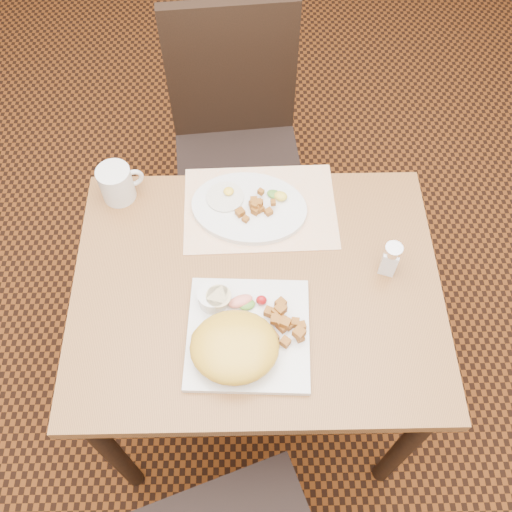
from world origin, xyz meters
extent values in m
plane|color=black|center=(0.00, 0.00, 0.00)|extent=(8.00, 8.00, 0.00)
cube|color=#915B2D|center=(0.00, 0.00, 0.73)|extent=(0.90, 0.70, 0.03)
cylinder|color=black|center=(-0.40, -0.30, 0.36)|extent=(0.05, 0.05, 0.71)
cylinder|color=black|center=(0.40, -0.30, 0.36)|extent=(0.05, 0.05, 0.71)
cylinder|color=black|center=(-0.40, 0.30, 0.36)|extent=(0.05, 0.05, 0.71)
cylinder|color=black|center=(0.40, 0.30, 0.36)|extent=(0.05, 0.05, 0.71)
cylinder|color=black|center=(0.05, -0.37, 0.21)|extent=(0.04, 0.04, 0.42)
cube|color=black|center=(-0.05, 0.60, 0.45)|extent=(0.46, 0.46, 0.05)
cylinder|color=black|center=(0.12, 0.80, 0.21)|extent=(0.04, 0.04, 0.42)
cylinder|color=black|center=(0.15, 0.44, 0.21)|extent=(0.04, 0.04, 0.42)
cylinder|color=black|center=(-0.24, 0.77, 0.21)|extent=(0.04, 0.04, 0.42)
cylinder|color=black|center=(-0.21, 0.41, 0.21)|extent=(0.04, 0.04, 0.42)
cube|color=black|center=(-0.07, 0.80, 0.72)|extent=(0.42, 0.08, 0.50)
cube|color=white|center=(0.01, 0.23, 0.75)|extent=(0.41, 0.29, 0.00)
cube|color=silver|center=(-0.02, -0.13, 0.76)|extent=(0.29, 0.29, 0.02)
ellipsoid|color=gold|center=(-0.05, -0.18, 0.80)|extent=(0.20, 0.18, 0.07)
ellipsoid|color=gold|center=(-0.03, -0.20, 0.78)|extent=(0.08, 0.07, 0.03)
ellipsoid|color=gold|center=(-0.11, -0.15, 0.78)|extent=(0.08, 0.07, 0.03)
cylinder|color=silver|center=(-0.10, -0.05, 0.79)|extent=(0.07, 0.07, 0.04)
cylinder|color=beige|center=(-0.09, -0.05, 0.80)|extent=(0.06, 0.06, 0.01)
ellipsoid|color=#387223|center=(-0.02, -0.06, 0.77)|extent=(0.05, 0.04, 0.01)
ellipsoid|color=red|center=(0.01, -0.05, 0.78)|extent=(0.03, 0.02, 0.03)
ellipsoid|color=#F28C72|center=(-0.04, -0.05, 0.78)|extent=(0.07, 0.05, 0.02)
cylinder|color=white|center=(-0.08, 0.26, 0.77)|extent=(0.10, 0.10, 0.01)
ellipsoid|color=yellow|center=(-0.07, 0.27, 0.78)|extent=(0.03, 0.03, 0.01)
ellipsoid|color=#387223|center=(0.05, 0.26, 0.78)|extent=(0.05, 0.04, 0.01)
ellipsoid|color=yellow|center=(0.07, 0.25, 0.78)|extent=(0.04, 0.04, 0.02)
cube|color=white|center=(0.32, 0.04, 0.79)|extent=(0.05, 0.05, 0.08)
cylinder|color=silver|center=(0.32, 0.04, 0.84)|extent=(0.05, 0.05, 0.02)
cylinder|color=silver|center=(-0.36, 0.28, 0.80)|extent=(0.09, 0.09, 0.10)
torus|color=silver|center=(-0.32, 0.30, 0.80)|extent=(0.06, 0.03, 0.06)
cube|color=#A7611B|center=(0.06, -0.12, 0.78)|extent=(0.03, 0.03, 0.02)
cube|color=#A7611B|center=(0.05, -0.09, 0.79)|extent=(0.03, 0.03, 0.02)
cube|color=#A7611B|center=(0.01, -0.14, 0.78)|extent=(0.03, 0.03, 0.02)
cube|color=#A7611B|center=(0.05, -0.06, 0.78)|extent=(0.03, 0.03, 0.02)
cube|color=#A7611B|center=(0.04, -0.11, 0.79)|extent=(0.02, 0.03, 0.02)
cube|color=#A7611B|center=(0.03, -0.15, 0.78)|extent=(0.03, 0.03, 0.02)
cube|color=#A7611B|center=(0.09, -0.15, 0.79)|extent=(0.03, 0.03, 0.02)
cube|color=#A7611B|center=(0.03, -0.08, 0.78)|extent=(0.03, 0.03, 0.02)
cube|color=#A7611B|center=(0.09, -0.11, 0.78)|extent=(0.02, 0.02, 0.02)
cube|color=#A7611B|center=(0.04, -0.09, 0.79)|extent=(0.03, 0.03, 0.02)
cube|color=#A7611B|center=(0.06, -0.12, 0.78)|extent=(0.03, 0.03, 0.02)
cube|color=#A7611B|center=(0.10, -0.15, 0.77)|extent=(0.02, 0.02, 0.01)
cube|color=#A7611B|center=(0.10, -0.12, 0.77)|extent=(0.02, 0.02, 0.02)
cube|color=#A7611B|center=(0.05, -0.11, 0.78)|extent=(0.03, 0.03, 0.02)
cube|color=#A7611B|center=(0.05, -0.12, 0.79)|extent=(0.02, 0.02, 0.02)
cube|color=#A7611B|center=(0.07, -0.12, 0.77)|extent=(0.02, 0.02, 0.02)
cube|color=#A7611B|center=(0.06, -0.12, 0.79)|extent=(0.03, 0.03, 0.02)
cube|color=#A7611B|center=(0.06, -0.16, 0.78)|extent=(0.03, 0.03, 0.02)
cube|color=#A7611B|center=(0.05, -0.09, 0.78)|extent=(0.02, 0.03, 0.02)
cube|color=#A7611B|center=(0.00, 0.22, 0.78)|extent=(0.02, 0.02, 0.02)
cube|color=#A7611B|center=(0.01, 0.22, 0.79)|extent=(0.02, 0.02, 0.02)
cube|color=#A7611B|center=(0.00, 0.21, 0.78)|extent=(0.03, 0.03, 0.02)
cube|color=#A7611B|center=(0.01, 0.21, 0.78)|extent=(0.02, 0.02, 0.02)
cube|color=#A7611B|center=(0.01, 0.22, 0.79)|extent=(0.02, 0.02, 0.02)
cube|color=#A7611B|center=(0.01, 0.21, 0.78)|extent=(0.02, 0.02, 0.01)
cube|color=#A7611B|center=(0.03, 0.20, 0.78)|extent=(0.02, 0.02, 0.02)
cube|color=#A7611B|center=(0.00, 0.21, 0.79)|extent=(0.02, 0.02, 0.02)
cube|color=#A7611B|center=(0.05, 0.22, 0.79)|extent=(0.01, 0.02, 0.01)
cube|color=#A7611B|center=(0.00, 0.22, 0.79)|extent=(0.02, 0.02, 0.02)
cube|color=#A7611B|center=(-0.01, 0.23, 0.78)|extent=(0.02, 0.02, 0.02)
cube|color=#A7611B|center=(-0.04, 0.20, 0.78)|extent=(0.03, 0.03, 0.02)
cube|color=#A7611B|center=(0.01, 0.22, 0.78)|extent=(0.02, 0.02, 0.02)
cube|color=#A7611B|center=(0.00, 0.21, 0.78)|extent=(0.02, 0.02, 0.01)
cube|color=#A7611B|center=(0.00, 0.21, 0.78)|extent=(0.03, 0.03, 0.02)
cube|color=#A7611B|center=(-0.03, 0.18, 0.78)|extent=(0.02, 0.02, 0.01)
cube|color=#A7611B|center=(0.02, 0.26, 0.79)|extent=(0.02, 0.02, 0.01)
cube|color=#A7611B|center=(0.00, 0.21, 0.78)|extent=(0.03, 0.03, 0.02)
cube|color=#A7611B|center=(0.00, 0.21, 0.79)|extent=(0.02, 0.02, 0.01)
cube|color=#A7611B|center=(0.00, 0.23, 0.79)|extent=(0.02, 0.02, 0.02)
camera|label=1|loc=(-0.01, -0.67, 1.97)|focal=40.00mm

